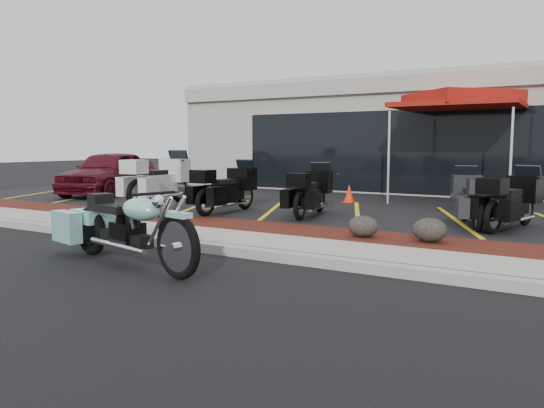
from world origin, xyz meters
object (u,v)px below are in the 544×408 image
Objects in this scene: hero_cruiser at (178,237)px; popup_canopy at (461,103)px; parked_car at (109,172)px; traffic_cone at (349,193)px; touring_white at (178,176)px.

popup_canopy is (1.37, 10.25, 2.31)m from hero_cruiser.
parked_car is 7.73m from traffic_cone.
touring_white reaches higher than hero_cruiser.
parked_car is 1.02× the size of popup_canopy.
traffic_cone is at bearing -5.38° from parked_car.
parked_car reaches higher than hero_cruiser.
touring_white is 4.74m from traffic_cone.
hero_cruiser is 1.30× the size of touring_white.
popup_canopy reaches higher than hero_cruiser.
touring_white reaches higher than traffic_cone.
popup_canopy is (10.04, 3.43, 2.03)m from parked_car.
hero_cruiser is 8.11m from touring_white.
hero_cruiser is at bearing -55.99° from parked_car.
parked_car is (-8.68, 6.82, 0.29)m from hero_cruiser.
parked_car is 10.81m from popup_canopy.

